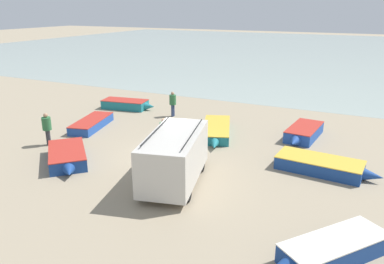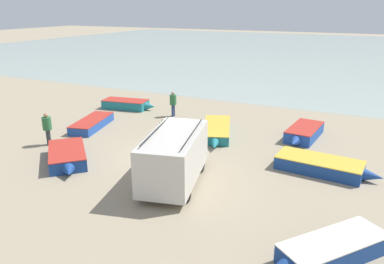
{
  "view_description": "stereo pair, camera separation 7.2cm",
  "coord_description": "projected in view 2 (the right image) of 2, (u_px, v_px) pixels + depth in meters",
  "views": [
    {
      "loc": [
        8.71,
        -15.18,
        7.17
      ],
      "look_at": [
        0.74,
        1.28,
        1.0
      ],
      "focal_mm": 35.0,
      "sensor_mm": 36.0,
      "label": 1
    },
    {
      "loc": [
        8.77,
        -15.15,
        7.17
      ],
      "look_at": [
        0.74,
        1.28,
        1.0
      ],
      "focal_mm": 35.0,
      "sensor_mm": 36.0,
      "label": 2
    }
  ],
  "objects": [
    {
      "name": "parked_van",
      "position": [
        174.0,
        156.0,
        15.65
      ],
      "size": [
        3.03,
        5.03,
        2.33
      ],
      "rotation": [
        0.0,
        0.0,
        1.81
      ],
      "color": "beige",
      "rests_on": "ground_plane"
    },
    {
      "name": "fishing_rowboat_0",
      "position": [
        67.0,
        156.0,
        17.99
      ],
      "size": [
        3.6,
        3.56,
        0.63
      ],
      "rotation": [
        0.0,
        0.0,
        5.51
      ],
      "color": "navy",
      "rests_on": "ground_plane"
    },
    {
      "name": "sea_water",
      "position": [
        320.0,
        51.0,
        63.11
      ],
      "size": [
        120.0,
        80.0,
        0.01
      ],
      "primitive_type": "cube",
      "color": "#99A89E",
      "rests_on": "ground_plane"
    },
    {
      "name": "fishing_rowboat_4",
      "position": [
        93.0,
        123.0,
        23.31
      ],
      "size": [
        2.2,
        4.56,
        0.54
      ],
      "rotation": [
        0.0,
        0.0,
        1.82
      ],
      "color": "#234CA3",
      "rests_on": "ground_plane"
    },
    {
      "name": "fishing_rowboat_1",
      "position": [
        127.0,
        104.0,
        27.47
      ],
      "size": [
        4.04,
        1.94,
        0.65
      ],
      "rotation": [
        0.0,
        0.0,
        0.16
      ],
      "color": "#1E757F",
      "rests_on": "ground_plane"
    },
    {
      "name": "fisherman_0",
      "position": [
        47.0,
        126.0,
        20.03
      ],
      "size": [
        0.47,
        0.47,
        1.8
      ],
      "rotation": [
        0.0,
        0.0,
        4.39
      ],
      "color": "#38383D",
      "rests_on": "ground_plane"
    },
    {
      "name": "fishing_rowboat_2",
      "position": [
        217.0,
        130.0,
        21.85
      ],
      "size": [
        2.86,
        5.14,
        0.56
      ],
      "rotation": [
        0.0,
        0.0,
        5.06
      ],
      "color": "#1E757F",
      "rests_on": "ground_plane"
    },
    {
      "name": "fisherman_2",
      "position": [
        173.0,
        102.0,
        25.31
      ],
      "size": [
        0.45,
        0.45,
        1.72
      ],
      "rotation": [
        0.0,
        0.0,
        3.14
      ],
      "color": "navy",
      "rests_on": "ground_plane"
    },
    {
      "name": "fisherman_1",
      "position": [
        164.0,
        132.0,
        19.06
      ],
      "size": [
        0.47,
        0.47,
        1.8
      ],
      "rotation": [
        0.0,
        0.0,
        5.58
      ],
      "color": "#5B564C",
      "rests_on": "ground_plane"
    },
    {
      "name": "fishing_rowboat_3",
      "position": [
        322.0,
        166.0,
        16.95
      ],
      "size": [
        4.62,
        1.96,
        0.61
      ],
      "rotation": [
        0.0,
        0.0,
        6.2
      ],
      "color": "navy",
      "rests_on": "ground_plane"
    },
    {
      "name": "fishing_rowboat_5",
      "position": [
        330.0,
        250.0,
        11.05
      ],
      "size": [
        3.3,
        3.89,
        0.64
      ],
      "rotation": [
        0.0,
        0.0,
        4.05
      ],
      "color": "navy",
      "rests_on": "ground_plane"
    },
    {
      "name": "ground_plane",
      "position": [
        168.0,
        156.0,
        18.84
      ],
      "size": [
        200.0,
        200.0,
        0.0
      ],
      "primitive_type": "plane",
      "color": "gray"
    },
    {
      "name": "fishing_rowboat_6",
      "position": [
        304.0,
        133.0,
        21.26
      ],
      "size": [
        1.76,
        3.95,
        0.66
      ],
      "rotation": [
        0.0,
        0.0,
        4.62
      ],
      "color": "#234CA3",
      "rests_on": "ground_plane"
    }
  ]
}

